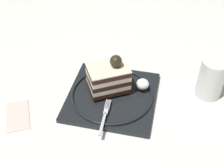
# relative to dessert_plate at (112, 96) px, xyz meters

# --- Properties ---
(ground_plane) EXTENTS (2.40, 2.40, 0.00)m
(ground_plane) POSITION_rel_dessert_plate_xyz_m (-0.02, 0.01, -0.01)
(ground_plane) COLOR silver
(dessert_plate) EXTENTS (0.23, 0.23, 0.02)m
(dessert_plate) POSITION_rel_dessert_plate_xyz_m (0.00, 0.00, 0.00)
(dessert_plate) COLOR black
(dessert_plate) RESTS_ON ground_plane
(cake_slice) EXTENTS (0.12, 0.11, 0.10)m
(cake_slice) POSITION_rel_dessert_plate_xyz_m (0.01, -0.02, 0.04)
(cake_slice) COLOR black
(cake_slice) RESTS_ON dessert_plate
(whipped_cream_dollop) EXTENTS (0.03, 0.03, 0.03)m
(whipped_cream_dollop) POSITION_rel_dessert_plate_xyz_m (-0.07, -0.04, 0.02)
(whipped_cream_dollop) COLOR white
(whipped_cream_dollop) RESTS_ON dessert_plate
(fork) EXTENTS (0.02, 0.11, 0.00)m
(fork) POSITION_rel_dessert_plate_xyz_m (-0.01, 0.08, 0.01)
(fork) COLOR silver
(fork) RESTS_ON dessert_plate
(drink_glass_near) EXTENTS (0.06, 0.06, 0.10)m
(drink_glass_near) POSITION_rel_dessert_plate_xyz_m (-0.23, -0.08, 0.04)
(drink_glass_near) COLOR white
(drink_glass_near) RESTS_ON ground_plane
(folded_napkin) EXTENTS (0.10, 0.11, 0.00)m
(folded_napkin) POSITION_rel_dessert_plate_xyz_m (0.20, 0.12, -0.01)
(folded_napkin) COLOR beige
(folded_napkin) RESTS_ON ground_plane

